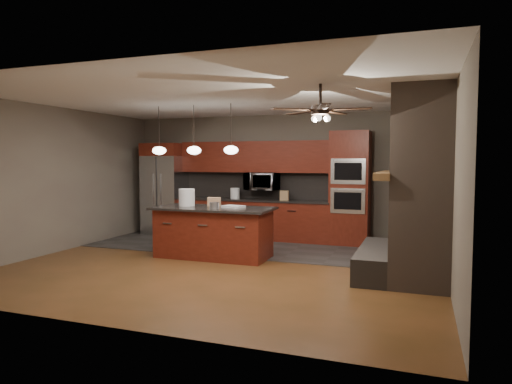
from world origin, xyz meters
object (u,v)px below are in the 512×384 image
at_px(white_bucket, 187,197).
at_px(counter_bucket, 235,193).
at_px(microwave, 262,181).
at_px(paint_tray, 233,207).
at_px(counter_box, 284,195).
at_px(oven_tower, 350,188).
at_px(kitchen_island, 213,232).
at_px(cardboard_box, 214,202).
at_px(paint_can, 214,205).
at_px(refrigerator, 165,189).

distance_m(white_bucket, counter_bucket, 2.08).
xyz_separation_m(microwave, paint_tray, (0.19, -2.10, -0.36)).
bearing_deg(counter_box, oven_tower, -8.41).
height_order(white_bucket, paint_tray, white_bucket).
bearing_deg(microwave, counter_box, -10.15).
distance_m(kitchen_island, counter_bucket, 2.25).
distance_m(paint_tray, cardboard_box, 0.50).
height_order(kitchen_island, white_bucket, white_bucket).
bearing_deg(microwave, paint_can, -91.44).
bearing_deg(white_bucket, oven_tower, 37.33).
bearing_deg(kitchen_island, counter_box, 70.21).
height_order(oven_tower, microwave, oven_tower).
height_order(refrigerator, kitchen_island, refrigerator).
relative_size(paint_tray, counter_box, 1.79).
bearing_deg(oven_tower, kitchen_island, -135.35).
xyz_separation_m(kitchen_island, paint_tray, (0.36, 0.08, 0.47)).
bearing_deg(counter_box, microwave, 159.71).
height_order(kitchen_island, counter_bucket, counter_bucket).
relative_size(white_bucket, paint_tray, 0.86).
distance_m(kitchen_island, paint_can, 0.56).
height_order(white_bucket, cardboard_box, white_bucket).
bearing_deg(paint_can, paint_tray, 48.18).
bearing_deg(cardboard_box, counter_bucket, 79.19).
xyz_separation_m(oven_tower, kitchen_island, (-2.15, -2.12, -0.73)).
distance_m(microwave, paint_tray, 2.14).
xyz_separation_m(microwave, counter_box, (0.56, -0.10, -0.30)).
bearing_deg(microwave, counter_bucket, -175.50).
height_order(kitchen_island, paint_can, paint_can).
height_order(microwave, kitchen_island, microwave).
bearing_deg(microwave, paint_tray, -84.92).
bearing_deg(counter_bucket, microwave, 4.50).
height_order(paint_can, counter_bucket, counter_bucket).
height_order(oven_tower, cardboard_box, oven_tower).
height_order(microwave, cardboard_box, microwave).
bearing_deg(kitchen_island, oven_tower, 44.28).
bearing_deg(microwave, cardboard_box, -98.17).
relative_size(paint_can, counter_box, 0.82).
bearing_deg(kitchen_island, counter_bucket, 101.80).
distance_m(paint_can, counter_box, 2.36).
bearing_deg(counter_bucket, oven_tower, -0.16).
bearing_deg(microwave, kitchen_island, -94.59).
relative_size(oven_tower, counter_bucket, 9.90).
bearing_deg(cardboard_box, kitchen_island, -89.93).
xyz_separation_m(kitchen_island, cardboard_box, (-0.10, 0.26, 0.53)).
bearing_deg(paint_can, white_bucket, 160.16).
distance_m(paint_tray, counter_bucket, 2.21).
relative_size(paint_tray, cardboard_box, 1.52).
bearing_deg(white_bucket, counter_bucket, 87.02).
bearing_deg(paint_tray, counter_box, 94.12).
bearing_deg(paint_tray, counter_bucket, 126.47).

